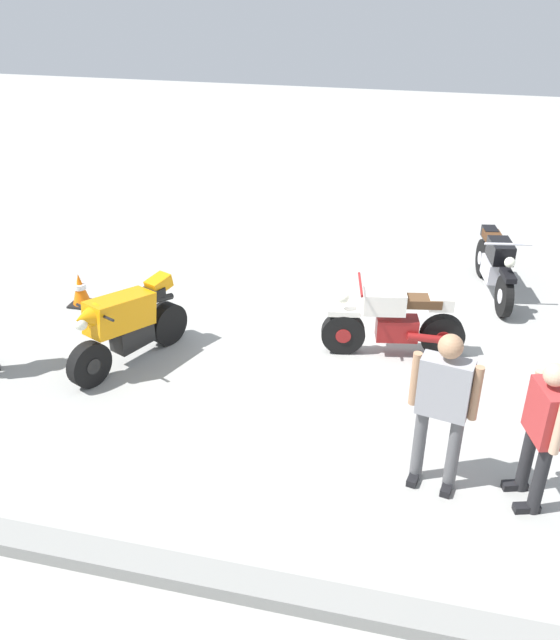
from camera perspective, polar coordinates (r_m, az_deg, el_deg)
ground_plane at (r=9.72m, az=6.63°, el=-1.45°), size 40.00×40.00×0.00m
curb_edge at (r=6.17m, az=0.62°, el=-22.36°), size 14.00×0.30×0.15m
motorcycle_orange_sportbike at (r=9.01m, az=-12.95°, el=-0.34°), size 1.02×1.86×1.14m
motorcycle_black_cruiser at (r=11.21m, az=17.92°, el=4.55°), size 0.70×2.08×1.09m
motorcycle_cream_vintage at (r=9.16m, az=9.76°, el=-0.22°), size 1.95×0.69×1.07m
person_in_red_shirt at (r=6.90m, az=21.53°, el=-8.52°), size 0.41×0.63×1.63m
person_in_gray_shirt at (r=6.76m, az=13.74°, el=-6.79°), size 0.68×0.39×1.78m
traffic_cone at (r=10.89m, az=-16.71°, el=2.49°), size 0.36×0.36×0.53m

